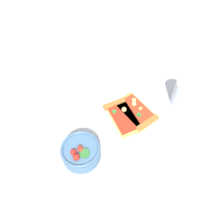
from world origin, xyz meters
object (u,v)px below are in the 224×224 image
Objects in this scene: plate at (130,116)px; salad_bowl at (81,152)px; pizza_slice_far at (121,115)px; soda_glass at (182,93)px; pizza_slice_near at (137,112)px; paper_napkin at (54,97)px.

salad_bowl reaches higher than plate.
pizza_slice_far is 0.25m from soda_glass.
plate is 2.39× the size of soda_glass.
pizza_slice_near is 1.66× the size of soda_glass.
soda_glass reaches higher than salad_bowl.
salad_bowl is 1.15× the size of soda_glass.
pizza_slice_far is (-0.03, -0.01, 0.01)m from plate.
salad_bowl is at bearing -125.18° from pizza_slice_near.
pizza_slice_near is 0.19m from soda_glass.
soda_glass reaches higher than pizza_slice_far.
salad_bowl is 0.43m from soda_glass.
pizza_slice_near is 1.04× the size of pizza_slice_far.
salad_bowl is (-0.09, -0.18, 0.01)m from pizza_slice_far.
pizza_slice_far is 0.21m from salad_bowl.
plate reaches higher than paper_napkin.
plate is 0.23m from salad_bowl.
pizza_slice_far is at bearing -154.79° from pizza_slice_near.
soda_glass is at bearing 34.61° from pizza_slice_near.
paper_napkin is at bearing -168.10° from soda_glass.
pizza_slice_near and pizza_slice_far have the same top height.
salad_bowl reaches higher than pizza_slice_far.
soda_glass is (0.21, 0.13, 0.03)m from pizza_slice_far.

